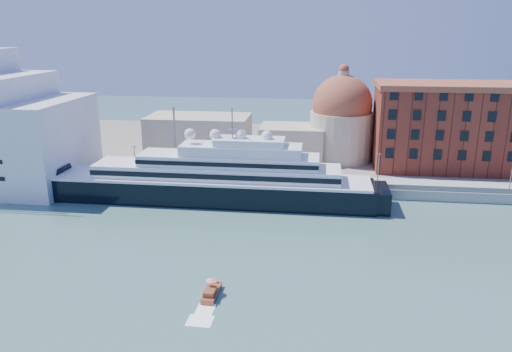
# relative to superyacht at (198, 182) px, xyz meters

# --- Properties ---
(ground) EXTENTS (400.00, 400.00, 0.00)m
(ground) POSITION_rel_superyacht_xyz_m (11.83, -23.00, -4.45)
(ground) COLOR #396360
(ground) RESTS_ON ground
(quay) EXTENTS (180.00, 10.00, 2.50)m
(quay) POSITION_rel_superyacht_xyz_m (11.83, 11.00, -3.20)
(quay) COLOR gray
(quay) RESTS_ON ground
(land) EXTENTS (260.00, 72.00, 2.00)m
(land) POSITION_rel_superyacht_xyz_m (11.83, 52.00, -3.45)
(land) COLOR slate
(land) RESTS_ON ground
(quay_fence) EXTENTS (180.00, 0.10, 1.20)m
(quay_fence) POSITION_rel_superyacht_xyz_m (11.83, 6.50, -1.35)
(quay_fence) COLOR slate
(quay_fence) RESTS_ON quay
(superyacht) EXTENTS (86.23, 11.95, 25.77)m
(superyacht) POSITION_rel_superyacht_xyz_m (0.00, 0.00, 0.00)
(superyacht) COLOR black
(superyacht) RESTS_ON ground
(service_barge) EXTENTS (11.78, 6.69, 2.52)m
(service_barge) POSITION_rel_superyacht_xyz_m (-46.15, -3.81, -3.72)
(service_barge) COLOR white
(service_barge) RESTS_ON ground
(water_taxi) EXTENTS (2.11, 5.99, 2.83)m
(water_taxi) POSITION_rel_superyacht_xyz_m (12.22, -42.57, -3.77)
(water_taxi) COLOR brown
(water_taxi) RESTS_ON ground
(warehouse) EXTENTS (43.00, 19.00, 23.25)m
(warehouse) POSITION_rel_superyacht_xyz_m (63.83, 29.00, 9.34)
(warehouse) COLOR maroon
(warehouse) RESTS_ON land
(church) EXTENTS (66.00, 18.00, 25.50)m
(church) POSITION_rel_superyacht_xyz_m (18.22, 34.72, 6.46)
(church) COLOR beige
(church) RESTS_ON land
(lamp_posts) EXTENTS (120.80, 2.40, 18.00)m
(lamp_posts) POSITION_rel_superyacht_xyz_m (-0.84, 9.27, 5.39)
(lamp_posts) COLOR slate
(lamp_posts) RESTS_ON quay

